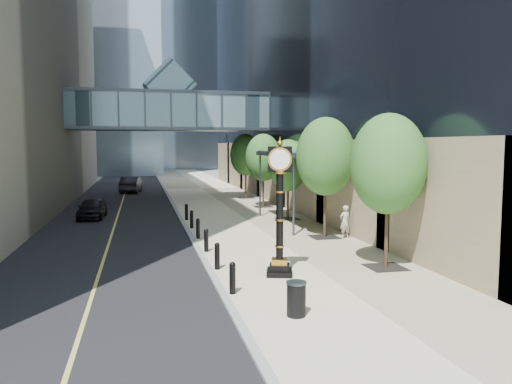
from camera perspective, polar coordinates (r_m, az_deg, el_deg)
ground at (r=15.79m, az=7.88°, el=-12.03°), size 320.00×320.00×0.00m
road at (r=54.29m, az=-14.64°, el=0.21°), size 8.00×180.00×0.02m
sidewalk at (r=54.65m, az=-6.23°, el=0.41°), size 8.00×180.00×0.06m
curb at (r=54.32m, az=-10.42°, el=0.33°), size 0.25×180.00×0.07m
distant_tower_c at (r=136.92m, az=-13.59°, el=16.91°), size 22.00×22.00×65.00m
skywalk at (r=42.24m, az=-9.83°, el=9.35°), size 17.00×4.20×5.80m
entrance_canopy at (r=29.45m, az=4.59°, el=4.33°), size 3.00×8.00×4.38m
bollard_row at (r=23.60m, az=-6.21°, el=-4.92°), size 0.20×16.20×0.90m
street_trees at (r=30.76m, az=4.05°, el=3.82°), size 2.95×28.80×6.06m
street_clock at (r=17.76m, az=2.72°, el=-2.94°), size 1.13×1.13×4.81m
trash_bin at (r=13.93m, az=4.62°, el=-12.19°), size 0.58×0.58×0.90m
pedestrian at (r=25.44m, az=10.12°, el=-3.37°), size 0.69×0.55×1.66m
car_near at (r=33.78m, az=-18.21°, el=-1.76°), size 1.78×3.99×1.33m
car_far at (r=51.49m, az=-14.08°, el=0.86°), size 2.28×5.03×1.60m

